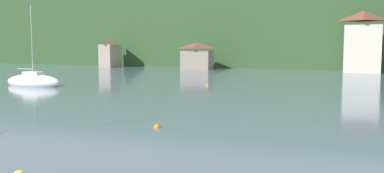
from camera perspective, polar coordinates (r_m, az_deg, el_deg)
name	(u,v)px	position (r m, az deg, el deg)	size (l,w,h in m)	color
wooded_hillside	(262,37)	(139.22, 9.25, 6.48)	(352.00, 75.11, 49.88)	#2D4C28
shore_building_west	(110,53)	(102.24, -10.81, 4.40)	(3.24, 5.43, 6.81)	gray
shore_building_westcentral	(197,56)	(91.93, 0.66, 4.05)	(6.63, 3.84, 5.72)	gray
shore_building_central	(363,43)	(87.06, 21.69, 5.42)	(6.81, 5.61, 11.54)	beige
sailboat_far_8	(33,82)	(58.99, -20.32, 0.62)	(8.05, 2.53, 10.83)	white
mooring_buoy_near	(157,127)	(27.82, -4.64, -5.44)	(0.46, 0.46, 0.46)	orange
mooring_buoy_far	(207,86)	(55.49, 2.07, 0.12)	(0.45, 0.45, 0.45)	orange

